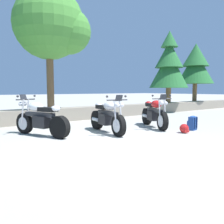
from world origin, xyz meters
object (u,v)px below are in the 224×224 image
Objects in this scene: motorcycle_white_near_left at (40,119)px; rider_helmet at (184,129)px; leafy_tree_mid_left at (53,26)px; rider_backpack at (192,123)px; motorcycle_silver_centre at (107,117)px; motorcycle_red_far_right at (154,114)px; pine_tree_mid_right at (169,64)px; pine_tree_far_right at (196,65)px.

rider_helmet is at bearing -30.93° from motorcycle_white_near_left.
leafy_tree_mid_left is (1.45, 2.39, 3.31)m from motorcycle_white_near_left.
leafy_tree_mid_left reaches higher than rider_backpack.
motorcycle_white_near_left is 0.96× the size of motorcycle_silver_centre.
pine_tree_mid_right is (4.84, 3.45, 2.31)m from motorcycle_red_far_right.
pine_tree_far_right is at bearing 25.54° from motorcycle_red_far_right.
motorcycle_silver_centre is at bearing 175.16° from motorcycle_red_far_right.
leafy_tree_mid_left reaches higher than pine_tree_mid_right.
rider_helmet is 0.06× the size of leafy_tree_mid_left.
pine_tree_far_right reaches higher than motorcycle_silver_centre.
leafy_tree_mid_left is 1.13× the size of pine_tree_mid_right.
motorcycle_white_near_left is at bearing 166.66° from motorcycle_red_far_right.
leafy_tree_mid_left is 1.23× the size of pine_tree_far_right.
rider_backpack is at bearing -56.92° from leafy_tree_mid_left.
motorcycle_silver_centre is 0.54× the size of pine_tree_far_right.
motorcycle_white_near_left is at bearing 158.37° from motorcycle_silver_centre.
motorcycle_white_near_left is 3.84m from motorcycle_red_far_right.
leafy_tree_mid_left is at bearing 123.08° from rider_backpack.
motorcycle_silver_centre is 2.39m from rider_helmet.
pine_tree_mid_right is at bearing 1.41° from leafy_tree_mid_left.
motorcycle_white_near_left is at bearing -163.35° from pine_tree_mid_right.
pine_tree_far_right is (11.67, 2.91, 2.50)m from motorcycle_white_near_left.
motorcycle_white_near_left and motorcycle_silver_centre have the same top height.
motorcycle_white_near_left reaches higher than rider_backpack.
rider_helmet is at bearing -135.86° from pine_tree_mid_right.
motorcycle_white_near_left is 9.24m from pine_tree_mid_right.
pine_tree_mid_right is (7.12, 0.18, -1.00)m from leafy_tree_mid_left.
leafy_tree_mid_left is at bearing -178.59° from pine_tree_mid_right.
pine_tree_mid_right is 3.12m from pine_tree_far_right.
motorcycle_white_near_left is 4.78m from rider_backpack.
rider_backpack is (4.33, -2.02, -0.24)m from motorcycle_white_near_left.
pine_tree_far_right is (3.10, 0.34, 0.19)m from pine_tree_mid_right.
motorcycle_silver_centre reaches higher than rider_helmet.
pine_tree_far_right is at bearing 33.86° from rider_backpack.
motorcycle_red_far_right is 1.30m from rider_backpack.
motorcycle_white_near_left is 4.20× the size of rider_backpack.
motorcycle_white_near_left is 1.02× the size of motorcycle_red_far_right.
motorcycle_silver_centre is 4.56m from leafy_tree_mid_left.
rider_backpack is 6.75m from pine_tree_mid_right.
rider_backpack is 0.11× the size of pine_tree_mid_right.
rider_helmet is (-0.07, -1.31, -0.35)m from motorcycle_red_far_right.
motorcycle_silver_centre is 2.83m from rider_backpack.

